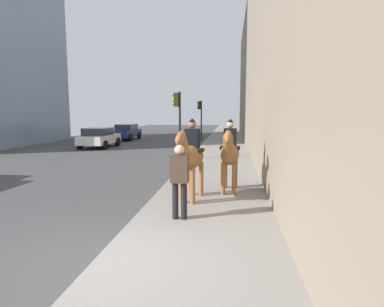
% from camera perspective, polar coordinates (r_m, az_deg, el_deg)
% --- Properties ---
extents(sidewalk_slab, '(120.00, 3.28, 0.12)m').
position_cam_1_polar(sidewalk_slab, '(5.49, 0.12, -19.56)').
color(sidewalk_slab, gray).
rests_on(sidewalk_slab, ground).
extents(mounted_horse_near, '(2.15, 0.79, 2.26)m').
position_cam_1_polar(mounted_horse_near, '(8.85, -0.21, -0.38)').
color(mounted_horse_near, brown).
rests_on(mounted_horse_near, sidewalk_slab).
extents(mounted_horse_far, '(2.15, 0.64, 2.22)m').
position_cam_1_polar(mounted_horse_far, '(9.82, 6.64, 0.16)').
color(mounted_horse_far, brown).
rests_on(mounted_horse_far, sidewalk_slab).
extents(pedestrian_greeting, '(0.27, 0.41, 1.70)m').
position_cam_1_polar(pedestrian_greeting, '(7.31, -2.21, -4.12)').
color(pedestrian_greeting, black).
rests_on(pedestrian_greeting, sidewalk_slab).
extents(car_near_lane, '(3.95, 2.04, 1.44)m').
position_cam_1_polar(car_near_lane, '(24.24, -16.01, 2.76)').
color(car_near_lane, silver).
rests_on(car_near_lane, ground).
extents(car_mid_lane, '(4.46, 1.98, 1.44)m').
position_cam_1_polar(car_mid_lane, '(30.73, -11.54, 3.78)').
color(car_mid_lane, navy).
rests_on(car_mid_lane, ground).
extents(traffic_light_near_curb, '(0.20, 0.44, 3.57)m').
position_cam_1_polar(traffic_light_near_curb, '(16.69, -2.47, 6.81)').
color(traffic_light_near_curb, black).
rests_on(traffic_light_near_curb, ground).
extents(traffic_light_far_curb, '(0.20, 0.44, 3.55)m').
position_cam_1_polar(traffic_light_far_curb, '(28.64, 1.46, 6.96)').
color(traffic_light_far_curb, black).
rests_on(traffic_light_far_curb, ground).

